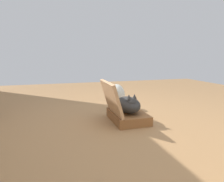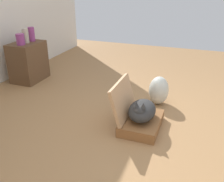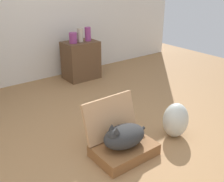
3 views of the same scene
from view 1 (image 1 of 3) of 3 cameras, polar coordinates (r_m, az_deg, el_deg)
name	(u,v)px [view 1 (image 1 of 3)]	position (r m, az deg, el deg)	size (l,w,h in m)	color
ground_plane	(120,127)	(2.24, 2.30, -10.45)	(7.68, 7.68, 0.00)	#9E7247
suitcase_base	(128,116)	(2.43, 4.66, -7.45)	(0.56, 0.40, 0.11)	brown
suitcase_lid	(111,98)	(2.30, -0.20, -1.98)	(0.56, 0.40, 0.04)	tan
cat	(128,104)	(2.38, 4.79, -3.94)	(0.50, 0.28, 0.25)	#2D2D2D
plastic_bag_white	(117,96)	(2.99, 1.43, -1.49)	(0.27, 0.25, 0.37)	silver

